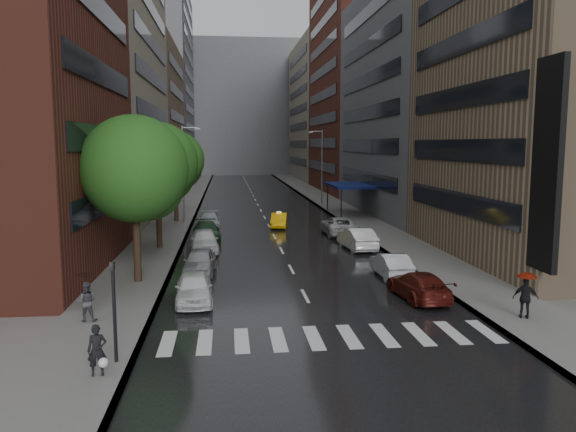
# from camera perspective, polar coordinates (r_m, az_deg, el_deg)

# --- Properties ---
(ground) EXTENTS (220.00, 220.00, 0.00)m
(ground) POSITION_cam_1_polar(r_m,az_deg,el_deg) (24.27, 3.09, -10.64)
(ground) COLOR gray
(ground) RESTS_ON ground
(road) EXTENTS (14.00, 140.00, 0.01)m
(road) POSITION_cam_1_polar(r_m,az_deg,el_deg) (73.26, -3.25, 1.49)
(road) COLOR black
(road) RESTS_ON ground
(sidewalk_left) EXTENTS (4.00, 140.00, 0.15)m
(sidewalk_left) POSITION_cam_1_polar(r_m,az_deg,el_deg) (73.34, -10.29, 1.44)
(sidewalk_left) COLOR gray
(sidewalk_left) RESTS_ON ground
(sidewalk_right) EXTENTS (4.00, 140.00, 0.15)m
(sidewalk_right) POSITION_cam_1_polar(r_m,az_deg,el_deg) (74.26, 3.70, 1.62)
(sidewalk_right) COLOR gray
(sidewalk_right) RESTS_ON ground
(crosswalk) EXTENTS (13.15, 2.80, 0.01)m
(crosswalk) POSITION_cam_1_polar(r_m,az_deg,el_deg) (22.44, 4.45, -12.15)
(crosswalk) COLOR silver
(crosswalk) RESTS_ON ground
(buildings_left) EXTENTS (8.00, 108.00, 38.00)m
(buildings_left) POSITION_cam_1_polar(r_m,az_deg,el_deg) (82.77, -14.37, 13.04)
(buildings_left) COLOR maroon
(buildings_left) RESTS_ON ground
(buildings_right) EXTENTS (8.05, 109.10, 36.00)m
(buildings_right) POSITION_cam_1_polar(r_m,az_deg,el_deg) (82.01, 7.20, 12.59)
(buildings_right) COLOR #937A5B
(buildings_right) RESTS_ON ground
(building_far) EXTENTS (40.00, 14.00, 32.00)m
(building_far) POSITION_cam_1_polar(r_m,az_deg,el_deg) (141.08, -4.78, 10.81)
(building_far) COLOR slate
(building_far) RESTS_ON ground
(tree_near) EXTENTS (5.66, 5.66, 9.02)m
(tree_near) POSITION_cam_1_polar(r_m,az_deg,el_deg) (30.61, -15.34, 4.63)
(tree_near) COLOR #382619
(tree_near) RESTS_ON ground
(tree_mid) EXTENTS (5.66, 5.66, 9.03)m
(tree_mid) POSITION_cam_1_polar(r_m,az_deg,el_deg) (40.42, -13.14, 5.31)
(tree_mid) COLOR #382619
(tree_mid) RESTS_ON ground
(tree_far) EXTENTS (5.47, 5.47, 8.72)m
(tree_far) POSITION_cam_1_polar(r_m,az_deg,el_deg) (54.08, -11.40, 5.60)
(tree_far) COLOR #382619
(tree_far) RESTS_ON ground
(taxi) EXTENTS (1.89, 4.06, 1.29)m
(taxi) POSITION_cam_1_polar(r_m,az_deg,el_deg) (50.45, -0.92, -0.44)
(taxi) COLOR #EAAB0C
(taxi) RESTS_ON ground
(parked_cars_left) EXTENTS (2.43, 28.76, 1.60)m
(parked_cars_left) POSITION_cam_1_polar(r_m,az_deg,el_deg) (39.54, -8.50, -2.56)
(parked_cars_left) COLOR white
(parked_cars_left) RESTS_ON ground
(parked_cars_right) EXTENTS (2.54, 24.59, 1.58)m
(parked_cars_right) POSITION_cam_1_polar(r_m,az_deg,el_deg) (38.59, 7.63, -2.79)
(parked_cars_right) COLOR #521610
(parked_cars_right) RESTS_ON ground
(ped_bag_walker) EXTENTS (0.69, 0.50, 1.66)m
(ped_bag_walker) POSITION_cam_1_polar(r_m,az_deg,el_deg) (19.31, -18.78, -12.88)
(ped_bag_walker) COLOR black
(ped_bag_walker) RESTS_ON sidewalk_left
(ped_black_umbrella) EXTENTS (0.96, 0.98, 2.09)m
(ped_black_umbrella) POSITION_cam_1_polar(r_m,az_deg,el_deg) (24.89, -19.83, -7.31)
(ped_black_umbrella) COLOR #434247
(ped_black_umbrella) RESTS_ON sidewalk_left
(ped_red_umbrella) EXTENTS (1.11, 0.82, 2.01)m
(ped_red_umbrella) POSITION_cam_1_polar(r_m,az_deg,el_deg) (25.89, 23.03, -7.03)
(ped_red_umbrella) COLOR black
(ped_red_umbrella) RESTS_ON sidewalk_right
(traffic_light) EXTENTS (0.18, 0.15, 3.45)m
(traffic_light) POSITION_cam_1_polar(r_m,az_deg,el_deg) (19.88, -17.26, -8.36)
(traffic_light) COLOR black
(traffic_light) RESTS_ON sidewalk_left
(street_lamp_left) EXTENTS (1.74, 0.22, 9.00)m
(street_lamp_left) POSITION_cam_1_polar(r_m,az_deg,el_deg) (52.98, -10.53, 4.42)
(street_lamp_left) COLOR gray
(street_lamp_left) RESTS_ON sidewalk_left
(street_lamp_right) EXTENTS (1.74, 0.22, 9.00)m
(street_lamp_right) POSITION_cam_1_polar(r_m,az_deg,el_deg) (68.79, 3.40, 5.19)
(street_lamp_right) COLOR gray
(street_lamp_right) RESTS_ON sidewalk_right
(awning) EXTENTS (4.00, 8.00, 3.12)m
(awning) POSITION_cam_1_polar(r_m,az_deg,el_deg) (59.33, 6.21, 3.11)
(awning) COLOR navy
(awning) RESTS_ON sidewalk_right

